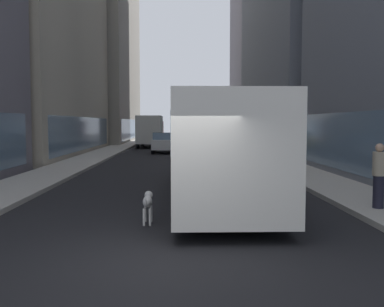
# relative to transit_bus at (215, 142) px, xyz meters

# --- Properties ---
(ground_plane) EXTENTS (120.00, 120.00, 0.00)m
(ground_plane) POSITION_rel_transit_bus_xyz_m (-1.20, 28.61, -1.78)
(ground_plane) COLOR black
(sidewalk_left) EXTENTS (2.40, 110.00, 0.15)m
(sidewalk_left) POSITION_rel_transit_bus_xyz_m (-6.90, 28.61, -1.70)
(sidewalk_left) COLOR #ADA89E
(sidewalk_left) RESTS_ON ground
(sidewalk_right) EXTENTS (2.40, 110.00, 0.15)m
(sidewalk_right) POSITION_rel_transit_bus_xyz_m (4.50, 28.61, -1.70)
(sidewalk_right) COLOR #ADA89E
(sidewalk_right) RESTS_ON ground
(building_left_far) EXTENTS (11.91, 23.13, 28.64)m
(building_left_far) POSITION_rel_transit_bus_xyz_m (-13.10, 42.15, 12.53)
(building_left_far) COLOR gray
(building_left_far) RESTS_ON ground
(building_right_far) EXTENTS (8.20, 19.00, 32.65)m
(building_right_far) POSITION_rel_transit_bus_xyz_m (10.70, 44.93, 14.54)
(building_right_far) COLOR slate
(building_right_far) RESTS_ON ground
(transit_bus) EXTENTS (2.78, 11.53, 3.05)m
(transit_bus) POSITION_rel_transit_bus_xyz_m (0.00, 0.00, 0.00)
(transit_bus) COLOR silver
(transit_bus) RESTS_ON ground
(car_yellow_taxi) EXTENTS (1.76, 4.78, 1.62)m
(car_yellow_taxi) POSITION_rel_transit_bus_xyz_m (1.60, 26.13, -0.95)
(car_yellow_taxi) COLOR yellow
(car_yellow_taxi) RESTS_ON ground
(car_white_van) EXTENTS (1.72, 4.22, 1.62)m
(car_white_van) POSITION_rel_transit_bus_xyz_m (-2.40, 21.03, -0.96)
(car_white_van) COLOR silver
(car_white_van) RESTS_ON ground
(car_silver_sedan) EXTENTS (1.79, 4.54, 1.62)m
(car_silver_sedan) POSITION_rel_transit_bus_xyz_m (0.00, 16.03, -0.95)
(car_silver_sedan) COLOR #B7BABF
(car_silver_sedan) RESTS_ON ground
(box_truck) EXTENTS (2.30, 7.50, 3.05)m
(box_truck) POSITION_rel_transit_bus_xyz_m (-4.00, 29.61, -0.11)
(box_truck) COLOR #A51919
(box_truck) RESTS_ON ground
(dalmatian_dog) EXTENTS (0.22, 0.96, 0.72)m
(dalmatian_dog) POSITION_rel_transit_bus_xyz_m (-1.87, -3.64, -1.26)
(dalmatian_dog) COLOR white
(dalmatian_dog) RESTS_ON ground
(pedestrian_with_handbag) EXTENTS (0.45, 0.34, 1.69)m
(pedestrian_with_handbag) POSITION_rel_transit_bus_xyz_m (4.07, -2.73, -0.76)
(pedestrian_with_handbag) COLOR #1E1E2D
(pedestrian_with_handbag) RESTS_ON sidewalk_right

